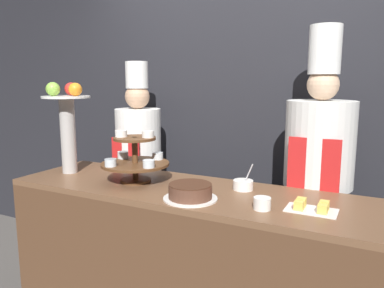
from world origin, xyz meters
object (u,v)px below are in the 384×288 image
cake_square_tray (312,207)px  chef_left (139,161)px  tiered_stand (135,158)px  chef_center_left (318,171)px  cup_white (262,203)px  serving_bowl_far (243,185)px  fruit_pedestal (67,118)px  cake_round (190,192)px

cake_square_tray → chef_left: (-1.42, 0.57, -0.02)m
tiered_stand → chef_center_left: (1.02, 0.52, -0.09)m
cup_white → serving_bowl_far: serving_bowl_far is taller
fruit_pedestal → chef_left: 0.68m
cup_white → cake_square_tray: size_ratio=0.35×
cake_round → cake_square_tray: size_ratio=1.20×
fruit_pedestal → cake_round: bearing=-8.4°
cake_square_tray → chef_center_left: chef_center_left is taller
cup_white → chef_left: size_ratio=0.05×
tiered_stand → cake_square_tray: 1.08m
cup_white → chef_left: bearing=151.1°
cup_white → chef_left: (-1.20, 0.66, -0.03)m
cake_round → cup_white: bearing=2.6°
fruit_pedestal → chef_left: size_ratio=0.36×
cup_white → chef_center_left: chef_center_left is taller
cake_round → cup_white: (0.39, 0.02, -0.01)m
cup_white → serving_bowl_far: (-0.20, 0.28, -0.00)m
serving_bowl_far → chef_left: (-1.00, 0.38, -0.03)m
cake_square_tray → cake_round: bearing=-170.2°
serving_bowl_far → cake_square_tray: bearing=-24.8°
fruit_pedestal → cup_white: size_ratio=7.16×
chef_left → cake_square_tray: bearing=-22.1°
tiered_stand → fruit_pedestal: (-0.54, -0.01, 0.23)m
cake_square_tray → serving_bowl_far: 0.46m
cake_round → serving_bowl_far: bearing=57.2°
cake_square_tray → chef_center_left: size_ratio=0.13×
chef_center_left → tiered_stand: bearing=-152.8°
tiered_stand → cup_white: tiered_stand is taller
chef_left → chef_center_left: 1.36m
cake_round → tiered_stand: bearing=161.4°
tiered_stand → fruit_pedestal: size_ratio=0.69×
cup_white → chef_left: 1.37m
fruit_pedestal → chef_center_left: (1.56, 0.53, -0.31)m
tiered_stand → chef_center_left: chef_center_left is taller
tiered_stand → cake_square_tray: bearing=-2.8°
chef_left → fruit_pedestal: bearing=-110.7°
fruit_pedestal → cake_square_tray: 1.66m
chef_left → cup_white: bearing=-28.9°
cup_white → cake_square_tray: bearing=21.6°
cake_square_tray → serving_bowl_far: (-0.42, 0.19, 0.01)m
serving_bowl_far → cake_round: bearing=-122.8°
fruit_pedestal → chef_center_left: bearing=18.8°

